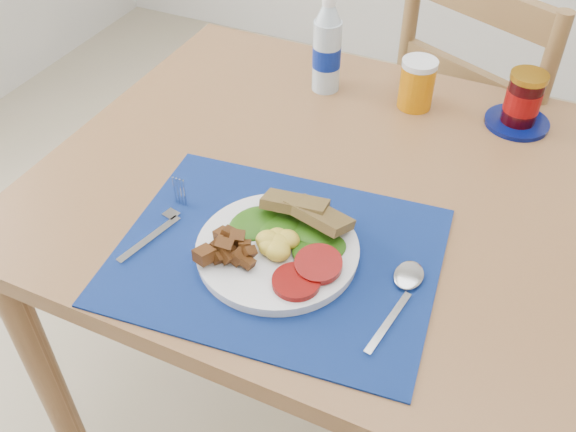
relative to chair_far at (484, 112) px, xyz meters
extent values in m
cube|color=brown|center=(0.00, -0.61, 0.15)|extent=(1.40, 0.90, 0.04)
cylinder|color=brown|center=(-0.64, -1.00, -0.23)|extent=(0.06, 0.06, 0.71)
cylinder|color=brown|center=(-0.64, -0.22, -0.23)|extent=(0.06, 0.06, 0.71)
cube|color=brown|center=(0.03, 0.06, -0.14)|extent=(0.56, 0.55, 0.04)
cylinder|color=brown|center=(0.27, 0.15, -0.37)|extent=(0.04, 0.04, 0.42)
cylinder|color=brown|center=(-0.07, 0.30, -0.37)|extent=(0.04, 0.04, 0.42)
cylinder|color=brown|center=(0.13, -0.17, -0.37)|extent=(0.04, 0.04, 0.42)
cylinder|color=brown|center=(-0.21, -0.02, -0.37)|extent=(0.04, 0.04, 0.42)
cube|color=brown|center=(-0.05, -0.10, 0.33)|extent=(0.37, 0.19, 0.49)
cube|color=black|center=(-0.19, -0.83, 0.17)|extent=(0.54, 0.45, 0.00)
cylinder|color=silver|center=(-0.19, -0.83, 0.18)|extent=(0.26, 0.26, 0.02)
ellipsoid|color=gold|center=(-0.18, -0.84, 0.20)|extent=(0.06, 0.05, 0.03)
cylinder|color=#850B04|center=(-0.12, -0.87, 0.19)|extent=(0.07, 0.07, 0.01)
ellipsoid|color=#153B07|center=(-0.18, -0.80, 0.19)|extent=(0.14, 0.08, 0.01)
cube|color=olive|center=(-0.17, -0.76, 0.22)|extent=(0.11, 0.06, 0.04)
cube|color=#B2B5BA|center=(-0.39, -0.89, 0.17)|extent=(0.04, 0.13, 0.00)
cube|color=#B2B5BA|center=(-0.39, -0.80, 0.17)|extent=(0.04, 0.07, 0.00)
cube|color=#B2B5BA|center=(0.02, -0.89, 0.17)|extent=(0.03, 0.13, 0.00)
ellipsoid|color=#B2B5BA|center=(0.02, -0.79, 0.17)|extent=(0.05, 0.06, 0.01)
cylinder|color=#ADBFCC|center=(-0.31, -0.32, 0.24)|extent=(0.06, 0.06, 0.15)
cylinder|color=navy|center=(-0.31, -0.32, 0.24)|extent=(0.06, 0.06, 0.05)
cone|color=#ADBFCC|center=(-0.31, -0.32, 0.34)|extent=(0.05, 0.05, 0.04)
cylinder|color=white|center=(-0.31, -0.32, 0.37)|extent=(0.03, 0.03, 0.02)
cylinder|color=#C36D05|center=(-0.12, -0.31, 0.22)|extent=(0.07, 0.07, 0.10)
cylinder|color=#040D4D|center=(0.09, -0.29, 0.17)|extent=(0.13, 0.13, 0.01)
cylinder|color=black|center=(0.09, -0.29, 0.22)|extent=(0.07, 0.07, 0.09)
cylinder|color=maroon|center=(0.09, -0.29, 0.22)|extent=(0.07, 0.07, 0.04)
cylinder|color=#B2841D|center=(0.09, -0.29, 0.28)|extent=(0.07, 0.07, 0.01)
camera|label=1|loc=(0.13, -1.48, 0.91)|focal=40.00mm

